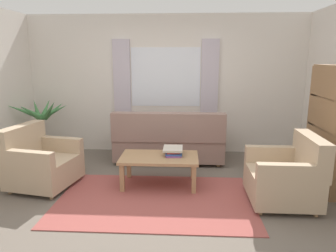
{
  "coord_description": "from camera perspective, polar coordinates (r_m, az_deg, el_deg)",
  "views": [
    {
      "loc": [
        0.38,
        -3.72,
        1.82
      ],
      "look_at": [
        0.13,
        0.7,
        0.84
      ],
      "focal_mm": 33.19,
      "sensor_mm": 36.0,
      "label": 1
    }
  ],
  "objects": [
    {
      "name": "ground_plane",
      "position": [
        4.16,
        -2.4,
        -13.43
      ],
      "size": [
        6.24,
        6.24,
        0.0
      ],
      "primitive_type": "plane",
      "color": "#6B6056"
    },
    {
      "name": "wall_back",
      "position": [
        6.02,
        -0.4,
        7.56
      ],
      "size": [
        5.32,
        0.12,
        2.6
      ],
      "primitive_type": "cube",
      "color": "silver",
      "rests_on": "ground_plane"
    },
    {
      "name": "window_with_curtains",
      "position": [
        5.92,
        -0.46,
        8.94
      ],
      "size": [
        1.98,
        0.07,
        1.4
      ],
      "color": "white"
    },
    {
      "name": "area_rug",
      "position": [
        4.16,
        -2.4,
        -13.35
      ],
      "size": [
        2.52,
        1.61,
        0.01
      ],
      "primitive_type": "cube",
      "color": "#9E4C47",
      "rests_on": "ground_plane"
    },
    {
      "name": "couch",
      "position": [
        5.49,
        0.19,
        -2.81
      ],
      "size": [
        1.9,
        0.82,
        0.92
      ],
      "rotation": [
        0.0,
        0.0,
        3.14
      ],
      "color": "gray",
      "rests_on": "ground_plane"
    },
    {
      "name": "armchair_left",
      "position": [
        4.81,
        -22.43,
        -6.2
      ],
      "size": [
        0.96,
        0.98,
        0.88
      ],
      "rotation": [
        0.0,
        0.0,
        1.38
      ],
      "color": "tan",
      "rests_on": "ground_plane"
    },
    {
      "name": "armchair_right",
      "position": [
        4.23,
        21.01,
        -8.61
      ],
      "size": [
        0.83,
        0.85,
        0.88
      ],
      "rotation": [
        0.0,
        0.0,
        -1.58
      ],
      "color": "tan",
      "rests_on": "ground_plane"
    },
    {
      "name": "coffee_table",
      "position": [
        4.46,
        -1.61,
        -6.27
      ],
      "size": [
        1.1,
        0.64,
        0.44
      ],
      "color": "#A87F56",
      "rests_on": "ground_plane"
    },
    {
      "name": "book_stack_on_table",
      "position": [
        4.5,
        0.97,
        -4.59
      ],
      "size": [
        0.28,
        0.34,
        0.1
      ],
      "color": "#7F478C",
      "rests_on": "coffee_table"
    },
    {
      "name": "potted_plant",
      "position": [
        6.08,
        -22.02,
        -0.31
      ],
      "size": [
        1.01,
        1.03,
        1.16
      ],
      "color": "#9E6B4C",
      "rests_on": "ground_plane"
    },
    {
      "name": "bookshelf",
      "position": [
        4.75,
        27.58,
        -0.28
      ],
      "size": [
        0.3,
        0.94,
        1.72
      ],
      "rotation": [
        0.0,
        0.0,
        1.57
      ],
      "color": "olive",
      "rests_on": "ground_plane"
    }
  ]
}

